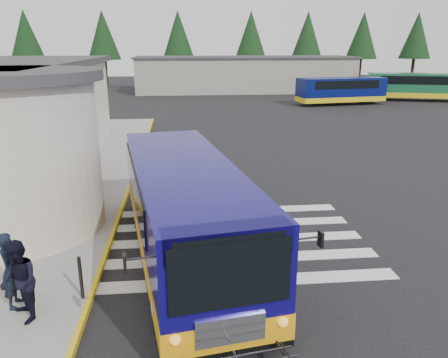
{
  "coord_description": "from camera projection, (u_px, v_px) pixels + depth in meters",
  "views": [
    {
      "loc": [
        -1.85,
        -12.72,
        5.65
      ],
      "look_at": [
        -0.66,
        -0.5,
        1.84
      ],
      "focal_mm": 35.0,
      "sensor_mm": 36.0,
      "label": 1
    }
  ],
  "objects": [
    {
      "name": "ground",
      "position": [
        243.0,
        229.0,
        13.93
      ],
      "size": [
        140.0,
        140.0,
        0.0
      ],
      "primitive_type": "plane",
      "color": "black",
      "rests_on": "ground"
    },
    {
      "name": "curb_strip",
      "position": [
        128.0,
        190.0,
        17.34
      ],
      "size": [
        0.12,
        34.0,
        0.16
      ],
      "primitive_type": "cube",
      "color": "gold",
      "rests_on": "ground"
    },
    {
      "name": "crosswalk",
      "position": [
        230.0,
        240.0,
        13.13
      ],
      "size": [
        8.0,
        5.35,
        0.01
      ],
      "color": "silver",
      "rests_on": "ground"
    },
    {
      "name": "depot_building",
      "position": [
        244.0,
        74.0,
        53.79
      ],
      "size": [
        26.4,
        8.4,
        4.2
      ],
      "color": "gray",
      "rests_on": "ground"
    },
    {
      "name": "tree_line",
      "position": [
        239.0,
        35.0,
        60.04
      ],
      "size": [
        58.4,
        4.4,
        10.0
      ],
      "color": "black",
      "rests_on": "ground"
    },
    {
      "name": "transit_bus",
      "position": [
        186.0,
        215.0,
        11.6
      ],
      "size": [
        4.38,
        9.83,
        2.7
      ],
      "rotation": [
        0.0,
        0.0,
        0.16
      ],
      "color": "#0E075B",
      "rests_on": "ground"
    },
    {
      "name": "pedestrian_a",
      "position": [
        11.0,
        270.0,
        9.35
      ],
      "size": [
        0.46,
        0.66,
        1.73
      ],
      "primitive_type": "imported",
      "rotation": [
        0.0,
        0.0,
        1.65
      ],
      "color": "black",
      "rests_on": "sidewalk"
    },
    {
      "name": "pedestrian_b",
      "position": [
        19.0,
        282.0,
        8.85
      ],
      "size": [
        1.02,
        1.08,
        1.76
      ],
      "primitive_type": "imported",
      "rotation": [
        0.0,
        0.0,
        -1.01
      ],
      "color": "black",
      "rests_on": "sidewalk"
    },
    {
      "name": "bollard",
      "position": [
        81.0,
        277.0,
        9.75
      ],
      "size": [
        0.08,
        0.08,
        1.01
      ],
      "primitive_type": "cylinder",
      "color": "black",
      "rests_on": "sidewalk"
    },
    {
      "name": "far_bus_a",
      "position": [
        341.0,
        90.0,
        42.07
      ],
      "size": [
        8.8,
        3.71,
        2.2
      ],
      "rotation": [
        0.0,
        0.0,
        1.73
      ],
      "color": "#060F4C",
      "rests_on": "ground"
    },
    {
      "name": "far_bus_b",
      "position": [
        415.0,
        85.0,
        45.06
      ],
      "size": [
        9.61,
        5.16,
        2.39
      ],
      "rotation": [
        0.0,
        0.0,
        1.28
      ],
      "color": "#175632",
      "rests_on": "ground"
    }
  ]
}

